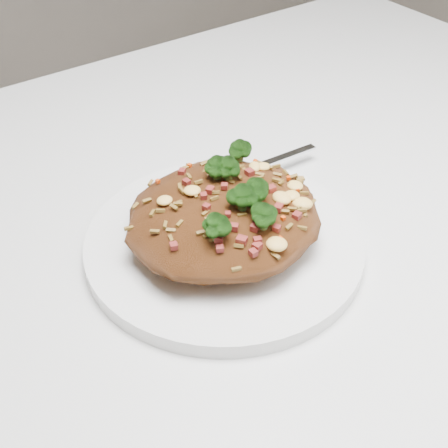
{
  "coord_description": "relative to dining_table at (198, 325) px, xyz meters",
  "views": [
    {
      "loc": [
        -0.21,
        -0.34,
        1.11
      ],
      "look_at": [
        0.02,
        -0.01,
        0.78
      ],
      "focal_mm": 50.0,
      "sensor_mm": 36.0,
      "label": 1
    }
  ],
  "objects": [
    {
      "name": "dining_table",
      "position": [
        0.0,
        0.0,
        0.0
      ],
      "size": [
        1.2,
        0.8,
        0.75
      ],
      "color": "silver",
      "rests_on": "ground"
    },
    {
      "name": "fried_rice",
      "position": [
        0.02,
        -0.01,
        0.14
      ],
      "size": [
        0.17,
        0.15,
        0.07
      ],
      "color": "brown",
      "rests_on": "plate"
    },
    {
      "name": "plate",
      "position": [
        0.02,
        -0.01,
        0.1
      ],
      "size": [
        0.24,
        0.24,
        0.01
      ],
      "primitive_type": "cylinder",
      "color": "white",
      "rests_on": "dining_table"
    },
    {
      "name": "fork",
      "position": [
        0.11,
        0.06,
        0.11
      ],
      "size": [
        0.16,
        0.02,
        0.0
      ],
      "rotation": [
        0.0,
        0.0,
        -0.06
      ],
      "color": "silver",
      "rests_on": "plate"
    }
  ]
}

